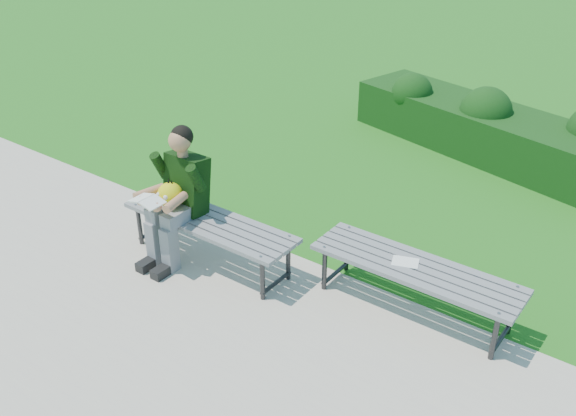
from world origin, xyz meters
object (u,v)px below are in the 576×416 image
Objects in this scene: bench_right at (416,272)px; seated_boy at (177,192)px; bench_left at (209,225)px; paper_sheet at (405,262)px; hedge at (496,128)px.

seated_boy is at bearing -166.26° from bench_right.
bench_left is 1.37× the size of seated_boy.
paper_sheet is at bearing 13.84° from bench_left.
bench_left is 6.89× the size of paper_sheet.
hedge is at bearing 69.46° from seated_boy.
bench_left is 1.96m from bench_right.
bench_right reaches higher than paper_sheet.
bench_left is at bearing -107.21° from hedge.
bench_left is 1.00× the size of bench_right.
seated_boy is (-1.56, -4.17, 0.34)m from hedge.
bench_right is at bearing -0.00° from paper_sheet.
seated_boy reaches higher than bench_left.
paper_sheet is at bearing 14.37° from seated_boy.
hedge is at bearing 98.61° from paper_sheet.
hedge is 3.02× the size of seated_boy.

